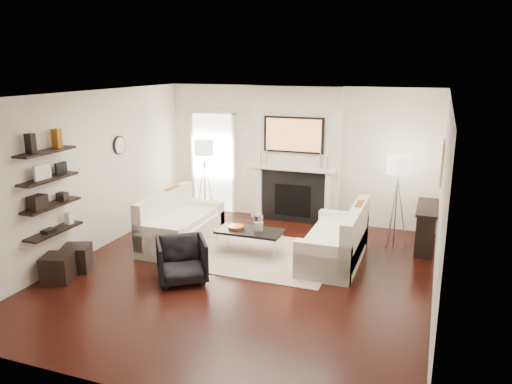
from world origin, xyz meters
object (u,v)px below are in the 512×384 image
(lamp_right_shade, at_px, (399,165))
(ottoman_near, at_px, (77,258))
(coffee_table, at_px, (250,231))
(armchair, at_px, (182,258))
(lamp_left_shade, at_px, (204,148))
(loveseat_right_base, at_px, (333,249))
(loveseat_left_base, at_px, (182,233))

(lamp_right_shade, relative_size, ottoman_near, 1.00)
(coffee_table, distance_m, armchair, 1.46)
(armchair, relative_size, ottoman_near, 1.77)
(coffee_table, xyz_separation_m, armchair, (-0.56, -1.35, -0.05))
(lamp_left_shade, xyz_separation_m, lamp_right_shade, (3.90, -0.46, 0.00))
(lamp_left_shade, distance_m, lamp_right_shade, 3.93)
(lamp_left_shade, bearing_deg, loveseat_right_base, -27.11)
(armchair, distance_m, ottoman_near, 1.75)
(loveseat_right_base, distance_m, armchair, 2.46)
(loveseat_left_base, relative_size, lamp_right_shade, 4.50)
(loveseat_right_base, height_order, lamp_right_shade, lamp_right_shade)
(coffee_table, bearing_deg, loveseat_left_base, 179.84)
(loveseat_left_base, xyz_separation_m, armchair, (0.73, -1.36, 0.14))
(loveseat_left_base, height_order, loveseat_right_base, same)
(lamp_left_shade, height_order, ottoman_near, lamp_left_shade)
(lamp_left_shade, height_order, lamp_right_shade, same)
(coffee_table, distance_m, ottoman_near, 2.78)
(loveseat_left_base, xyz_separation_m, lamp_right_shade, (3.52, 1.25, 1.24))
(loveseat_left_base, relative_size, ottoman_near, 4.50)
(armchair, bearing_deg, coffee_table, 32.46)
(loveseat_left_base, xyz_separation_m, ottoman_near, (-1.00, -1.57, -0.01))
(lamp_right_shade, bearing_deg, loveseat_left_base, -160.42)
(loveseat_left_base, relative_size, coffee_table, 1.64)
(loveseat_left_base, bearing_deg, lamp_right_shade, 19.58)
(loveseat_left_base, relative_size, lamp_left_shade, 4.50)
(loveseat_right_base, relative_size, lamp_left_shade, 4.50)
(loveseat_right_base, xyz_separation_m, coffee_table, (-1.39, -0.15, 0.19))
(loveseat_right_base, height_order, armchair, armchair)
(ottoman_near, bearing_deg, loveseat_left_base, 57.65)
(loveseat_left_base, height_order, armchair, armchair)
(armchair, distance_m, lamp_left_shade, 3.44)
(loveseat_right_base, bearing_deg, coffee_table, -173.68)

